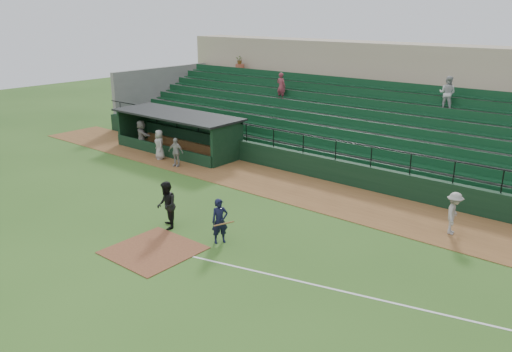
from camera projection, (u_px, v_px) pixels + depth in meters
The scene contains 12 objects.
ground at pixel (174, 241), 19.58m from camera, with size 90.00×90.00×0.00m, color #325C1E.
warning_track at pixel (294, 188), 25.45m from camera, with size 40.00×4.00×0.03m, color brown.
home_plate_dirt at pixel (153, 250), 18.84m from camera, with size 3.00×3.00×0.03m, color brown.
foul_line at pixel (378, 300), 15.63m from camera, with size 18.00×0.09×0.01m, color white.
stadium_structure at pixel (375, 117), 30.96m from camera, with size 38.00×13.08×6.40m.
dugout at pixel (183, 129), 32.08m from camera, with size 8.90×3.20×2.42m.
batter_at_plate at pixel (220, 221), 19.24m from camera, with size 1.14×0.77×1.76m.
umpire at pixel (167, 205), 20.51m from camera, with size 0.96×0.75×1.97m, color black.
runner at pixel (454, 213), 19.96m from camera, with size 1.11×0.64×1.72m, color #9D9893.
dugout_player_a at pixel (176, 152), 28.75m from camera, with size 0.97×0.40×1.65m, color #A5A09A.
dugout_player_b at pixel (159, 145), 30.14m from camera, with size 0.86×0.56×1.77m, color #9E9894.
dugout_player_c at pixel (142, 135), 32.26m from camera, with size 1.75×0.56×1.88m, color gray.
Camera 1 is at (13.77, -11.77, 8.46)m, focal length 35.68 mm.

